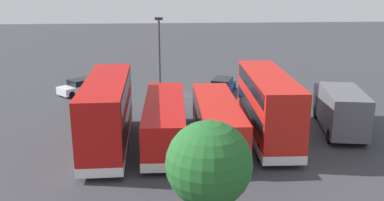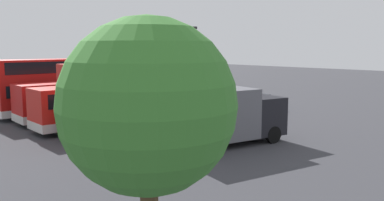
{
  "view_description": "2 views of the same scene",
  "coord_description": "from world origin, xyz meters",
  "views": [
    {
      "loc": [
        1.66,
        38.24,
        10.63
      ],
      "look_at": [
        -0.64,
        5.19,
        1.15
      ],
      "focal_mm": 39.69,
      "sensor_mm": 36.0,
      "label": 1
    },
    {
      "loc": [
        -26.4,
        25.77,
        5.5
      ],
      "look_at": [
        -1.38,
        3.49,
        1.03
      ],
      "focal_mm": 37.43,
      "sensor_mm": 36.0,
      "label": 2
    }
  ],
  "objects": [
    {
      "name": "car_small_green",
      "position": [
        -4.08,
        -1.44,
        0.7
      ],
      "size": [
        3.2,
        4.63,
        1.43
      ],
      "color": "#1E479E",
      "rests_on": "ground"
    },
    {
      "name": "ground_plane",
      "position": [
        0.0,
        0.0,
        0.0
      ],
      "size": [
        140.0,
        140.0,
        0.0
      ],
      "primitive_type": "plane",
      "color": "#38383D"
    },
    {
      "name": "bus_double_decker_near_end",
      "position": [
        -5.36,
        11.18,
        2.45
      ],
      "size": [
        2.89,
        10.42,
        4.55
      ],
      "color": "red",
      "rests_on": "ground"
    },
    {
      "name": "bus_double_decker_fourth",
      "position": [
        5.29,
        11.95,
        2.45
      ],
      "size": [
        2.78,
        10.56,
        4.55
      ],
      "color": "#B71411",
      "rests_on": "ground"
    },
    {
      "name": "car_hatchback_silver",
      "position": [
        9.46,
        -2.17,
        0.7
      ],
      "size": [
        4.55,
        4.38,
        1.43
      ],
      "color": "silver",
      "rests_on": "ground"
    },
    {
      "name": "bus_single_deck_second",
      "position": [
        -1.86,
        11.83,
        1.62
      ],
      "size": [
        2.62,
        10.25,
        2.95
      ],
      "color": "red",
      "rests_on": "ground"
    },
    {
      "name": "lamp_post_tall",
      "position": [
        1.95,
        0.33,
        4.38
      ],
      "size": [
        0.7,
        0.3,
        7.42
      ],
      "color": "#38383D",
      "rests_on": "ground"
    },
    {
      "name": "box_truck_blue",
      "position": [
        -11.01,
        9.91,
        1.71
      ],
      "size": [
        3.79,
        7.82,
        3.2
      ],
      "color": "#595960",
      "rests_on": "ground"
    },
    {
      "name": "tree_midleft",
      "position": [
        -0.02,
        23.46,
        3.85
      ],
      "size": [
        3.36,
        3.36,
        5.55
      ],
      "color": "#4C3823",
      "rests_on": "ground"
    },
    {
      "name": "bus_single_deck_third",
      "position": [
        1.62,
        11.54,
        1.62
      ],
      "size": [
        2.83,
        10.59,
        2.95
      ],
      "color": "#B71411",
      "rests_on": "ground"
    }
  ]
}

